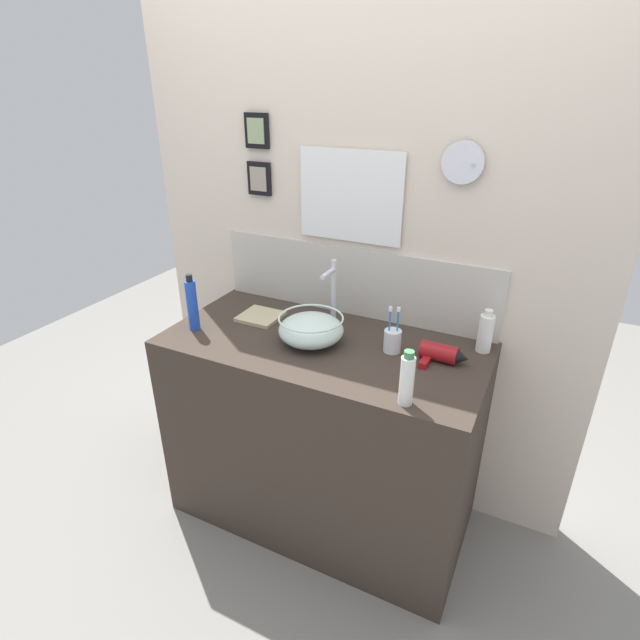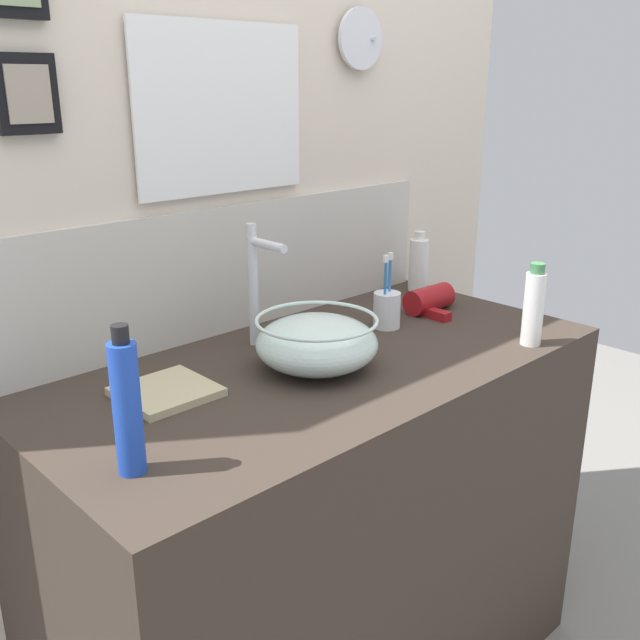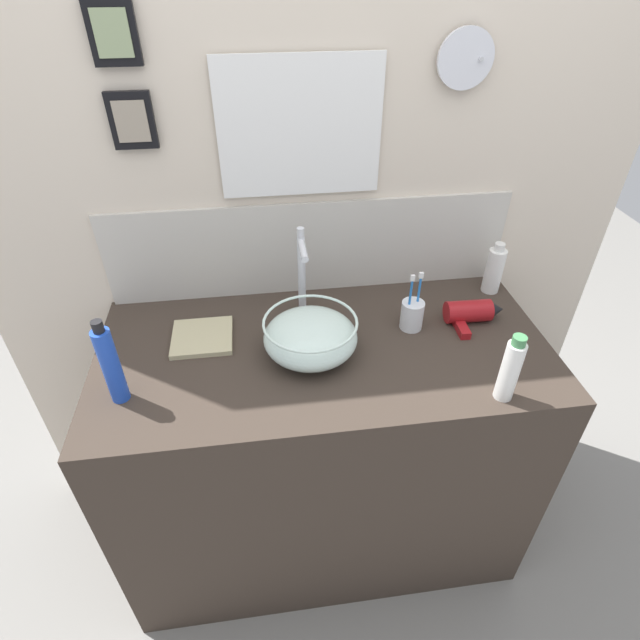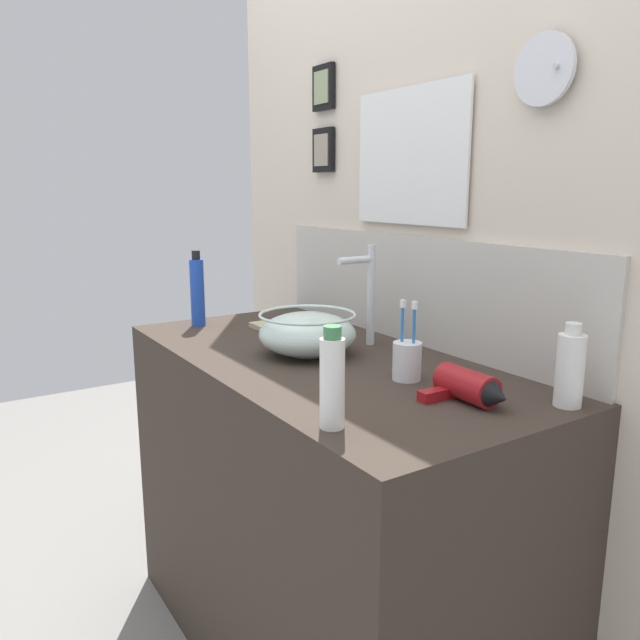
# 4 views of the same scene
# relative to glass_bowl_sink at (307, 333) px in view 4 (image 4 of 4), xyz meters

# --- Properties ---
(vanity_counter) EXTENTS (1.32, 0.64, 0.92)m
(vanity_counter) POSITION_rel_glass_bowl_sink_xyz_m (0.04, 0.02, -0.52)
(vanity_counter) COLOR #382D26
(vanity_counter) RESTS_ON ground
(back_panel) EXTENTS (2.08, 0.10, 2.38)m
(back_panel) POSITION_rel_glass_bowl_sink_xyz_m (0.04, 0.37, 0.21)
(back_panel) COLOR beige
(back_panel) RESTS_ON ground
(glass_bowl_sink) EXTENTS (0.26, 0.26, 0.12)m
(glass_bowl_sink) POSITION_rel_glass_bowl_sink_xyz_m (0.00, 0.00, 0.00)
(glass_bowl_sink) COLOR silver
(glass_bowl_sink) RESTS_ON vanity_counter
(faucet) EXTENTS (0.02, 0.12, 0.29)m
(faucet) POSITION_rel_glass_bowl_sink_xyz_m (0.00, 0.20, 0.10)
(faucet) COLOR silver
(faucet) RESTS_ON vanity_counter
(hair_drier) EXTENTS (0.18, 0.13, 0.07)m
(hair_drier) POSITION_rel_glass_bowl_sink_xyz_m (0.51, 0.09, -0.03)
(hair_drier) COLOR maroon
(hair_drier) RESTS_ON vanity_counter
(toothbrush_cup) EXTENTS (0.07, 0.07, 0.19)m
(toothbrush_cup) POSITION_rel_glass_bowl_sink_xyz_m (0.32, 0.08, -0.01)
(toothbrush_cup) COLOR silver
(toothbrush_cup) RESTS_ON vanity_counter
(soap_dispenser) EXTENTS (0.06, 0.06, 0.18)m
(soap_dispenser) POSITION_rel_glass_bowl_sink_xyz_m (0.64, 0.24, 0.02)
(soap_dispenser) COLOR white
(soap_dispenser) RESTS_ON vanity_counter
(shampoo_bottle) EXTENTS (0.05, 0.05, 0.20)m
(shampoo_bottle) POSITION_rel_glass_bowl_sink_xyz_m (0.47, -0.24, 0.03)
(shampoo_bottle) COLOR white
(shampoo_bottle) RESTS_ON vanity_counter
(lotion_bottle) EXTENTS (0.05, 0.05, 0.25)m
(lotion_bottle) POSITION_rel_glass_bowl_sink_xyz_m (-0.51, -0.11, 0.05)
(lotion_bottle) COLOR blue
(lotion_bottle) RESTS_ON vanity_counter
(hand_towel) EXTENTS (0.18, 0.17, 0.02)m
(hand_towel) POSITION_rel_glass_bowl_sink_xyz_m (-0.31, 0.11, -0.05)
(hand_towel) COLOR tan
(hand_towel) RESTS_ON vanity_counter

